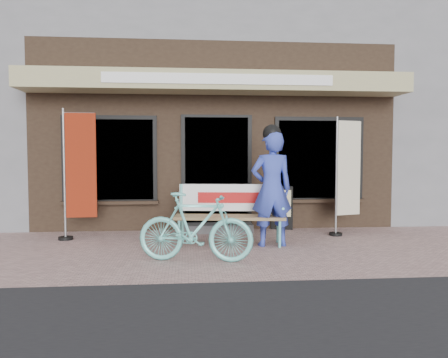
{
  "coord_description": "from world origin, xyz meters",
  "views": [
    {
      "loc": [
        -0.58,
        -6.33,
        1.45
      ],
      "look_at": [
        0.03,
        0.7,
        1.05
      ],
      "focal_mm": 35.0,
      "sensor_mm": 36.0,
      "label": 1
    }
  ],
  "objects": [
    {
      "name": "storefront",
      "position": [
        0.0,
        4.96,
        2.99
      ],
      "size": [
        7.0,
        6.77,
        6.0
      ],
      "color": "black",
      "rests_on": "ground"
    },
    {
      "name": "nobori_cream",
      "position": [
        2.29,
        1.26,
        1.09
      ],
      "size": [
        0.63,
        0.29,
        2.12
      ],
      "rotation": [
        0.0,
        0.0,
        0.28
      ],
      "color": "gray",
      "rests_on": "ground"
    },
    {
      "name": "nobori_red",
      "position": [
        -2.4,
        1.23,
        1.15
      ],
      "size": [
        0.65,
        0.26,
        2.22
      ],
      "rotation": [
        0.0,
        0.0,
        0.06
      ],
      "color": "gray",
      "rests_on": "ground"
    },
    {
      "name": "bench",
      "position": [
        0.12,
        0.67,
        0.56
      ],
      "size": [
        1.81,
        0.68,
        0.96
      ],
      "rotation": [
        0.0,
        0.0,
        -0.13
      ],
      "color": "#6CD3C9",
      "rests_on": "ground"
    },
    {
      "name": "menu_stand",
      "position": [
        1.26,
        1.91,
        0.43
      ],
      "size": [
        0.42,
        0.2,
        0.84
      ],
      "rotation": [
        0.0,
        0.0,
        -0.31
      ],
      "color": "black",
      "rests_on": "ground"
    },
    {
      "name": "bicycle",
      "position": [
        -0.46,
        -0.49,
        0.47
      ],
      "size": [
        1.62,
        0.74,
        0.94
      ],
      "primitive_type": "imported",
      "rotation": [
        0.0,
        0.0,
        1.37
      ],
      "color": "#6CD3C9",
      "rests_on": "ground"
    },
    {
      "name": "person",
      "position": [
        0.76,
        0.43,
        0.94
      ],
      "size": [
        0.69,
        0.48,
        1.92
      ],
      "rotation": [
        0.0,
        0.0,
        0.08
      ],
      "color": "#3344B0",
      "rests_on": "ground"
    },
    {
      "name": "ground",
      "position": [
        0.0,
        0.0,
        0.0
      ],
      "size": [
        70.0,
        70.0,
        0.0
      ],
      "primitive_type": "plane",
      "color": "tan",
      "rests_on": "ground"
    }
  ]
}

